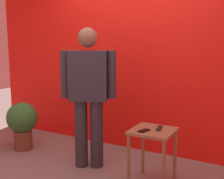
# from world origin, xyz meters

# --- Properties ---
(back_wall_red) EXTENTS (4.91, 0.12, 2.88)m
(back_wall_red) POSITION_xyz_m (0.00, 1.25, 1.44)
(back_wall_red) COLOR red
(back_wall_red) RESTS_ON ground_plane
(standing_person) EXTENTS (0.65, 0.40, 1.71)m
(standing_person) POSITION_xyz_m (-0.17, 0.37, 0.96)
(standing_person) COLOR #2D2D38
(standing_person) RESTS_ON ground_plane
(side_table) EXTENTS (0.45, 0.45, 0.62)m
(side_table) POSITION_xyz_m (0.68, 0.32, 0.50)
(side_table) COLOR olive
(side_table) RESTS_ON ground_plane
(cell_phone) EXTENTS (0.11, 0.16, 0.01)m
(cell_phone) POSITION_xyz_m (0.62, 0.22, 0.62)
(cell_phone) COLOR black
(cell_phone) RESTS_ON side_table
(tv_remote) EXTENTS (0.08, 0.18, 0.02)m
(tv_remote) POSITION_xyz_m (0.73, 0.38, 0.63)
(tv_remote) COLOR black
(tv_remote) RESTS_ON side_table
(potted_plant) EXTENTS (0.44, 0.44, 0.69)m
(potted_plant) POSITION_xyz_m (-1.34, 0.39, 0.41)
(potted_plant) COLOR brown
(potted_plant) RESTS_ON ground_plane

